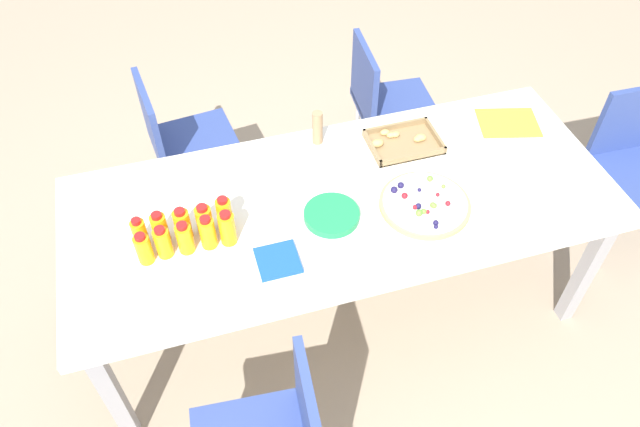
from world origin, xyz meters
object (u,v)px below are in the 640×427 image
object	(u,v)px
juice_bottle_8	(204,220)
paper_folder	(508,123)
napkin_stack	(278,260)
juice_bottle_5	(140,233)
juice_bottle_1	(163,242)
fruit_pizza	(424,204)
juice_bottle_9	(224,213)
plate_stack	(332,215)
juice_bottle_7	(183,224)
chair_far_right	(384,101)
party_table	(343,209)
juice_bottle_2	(185,238)
juice_bottle_3	(208,232)
chair_end	(636,159)
snack_tray	(402,142)
juice_bottle_0	(144,249)
chair_far_left	(180,139)
juice_bottle_4	(227,228)
juice_bottle_6	(160,228)
cardboard_tube	(318,128)

from	to	relation	value
juice_bottle_8	paper_folder	bearing A→B (deg)	9.88
napkin_stack	juice_bottle_5	bearing A→B (deg)	154.40
juice_bottle_1	fruit_pizza	world-z (taller)	juice_bottle_1
juice_bottle_9	napkin_stack	xyz separation A→B (m)	(0.14, -0.22, -0.06)
plate_stack	juice_bottle_5	bearing A→B (deg)	174.23
juice_bottle_1	juice_bottle_7	xyz separation A→B (m)	(0.08, 0.06, 0.00)
plate_stack	paper_folder	world-z (taller)	plate_stack
plate_stack	chair_far_right	bearing A→B (deg)	57.49
party_table	chair_far_right	size ratio (longest dim) A/B	2.61
chair_far_right	paper_folder	distance (m)	0.72
juice_bottle_2	juice_bottle_3	xyz separation A→B (m)	(0.08, -0.00, 0.00)
chair_end	paper_folder	world-z (taller)	chair_end
juice_bottle_9	snack_tray	world-z (taller)	juice_bottle_9
chair_far_right	juice_bottle_2	bearing A→B (deg)	-47.33
juice_bottle_2	chair_far_right	bearing A→B (deg)	38.72
juice_bottle_5	fruit_pizza	bearing A→B (deg)	-6.21
juice_bottle_0	chair_far_left	bearing A→B (deg)	77.40
chair_far_left	chair_end	size ratio (longest dim) A/B	1.00
juice_bottle_8	juice_bottle_9	xyz separation A→B (m)	(0.08, 0.01, 0.01)
juice_bottle_2	juice_bottle_4	xyz separation A→B (m)	(0.15, -0.00, 0.01)
juice_bottle_4	juice_bottle_8	xyz separation A→B (m)	(-0.07, 0.07, -0.01)
juice_bottle_6	party_table	bearing A→B (deg)	0.58
chair_far_left	juice_bottle_7	size ratio (longest dim) A/B	5.95
juice_bottle_1	juice_bottle_6	world-z (taller)	same
juice_bottle_1	juice_bottle_9	xyz separation A→B (m)	(0.23, 0.07, 0.00)
juice_bottle_7	chair_far_right	bearing A→B (deg)	36.62
snack_tray	paper_folder	size ratio (longest dim) A/B	1.15
juice_bottle_3	juice_bottle_8	world-z (taller)	juice_bottle_3
juice_bottle_0	snack_tray	size ratio (longest dim) A/B	0.45
juice_bottle_3	juice_bottle_8	size ratio (longest dim) A/B	1.09
juice_bottle_7	paper_folder	xyz separation A→B (m)	(1.47, 0.24, -0.06)
juice_bottle_0	juice_bottle_6	world-z (taller)	juice_bottle_6
chair_far_right	juice_bottle_0	world-z (taller)	juice_bottle_0
chair_end	juice_bottle_8	size ratio (longest dim) A/B	6.26
juice_bottle_4	juice_bottle_9	distance (m)	0.08
juice_bottle_2	paper_folder	xyz separation A→B (m)	(1.47, 0.31, -0.06)
chair_end	juice_bottle_4	world-z (taller)	juice_bottle_4
juice_bottle_9	plate_stack	xyz separation A→B (m)	(0.39, -0.08, -0.05)
chair_far_left	juice_bottle_3	distance (m)	0.95
juice_bottle_5	juice_bottle_7	distance (m)	0.15
juice_bottle_2	cardboard_tube	size ratio (longest dim) A/B	0.88
juice_bottle_2	fruit_pizza	bearing A→B (deg)	-2.97
party_table	cardboard_tube	size ratio (longest dim) A/B	13.88
juice_bottle_1	cardboard_tube	bearing A→B (deg)	31.56
chair_far_left	napkin_stack	xyz separation A→B (m)	(0.24, -1.05, 0.24)
chair_end	juice_bottle_1	xyz separation A→B (m)	(-2.19, -0.14, 0.30)
juice_bottle_1	juice_bottle_8	world-z (taller)	juice_bottle_1
juice_bottle_3	cardboard_tube	xyz separation A→B (m)	(0.54, 0.43, 0.01)
juice_bottle_2	juice_bottle_9	world-z (taller)	juice_bottle_9
chair_far_right	juice_bottle_1	size ratio (longest dim) A/B	6.04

